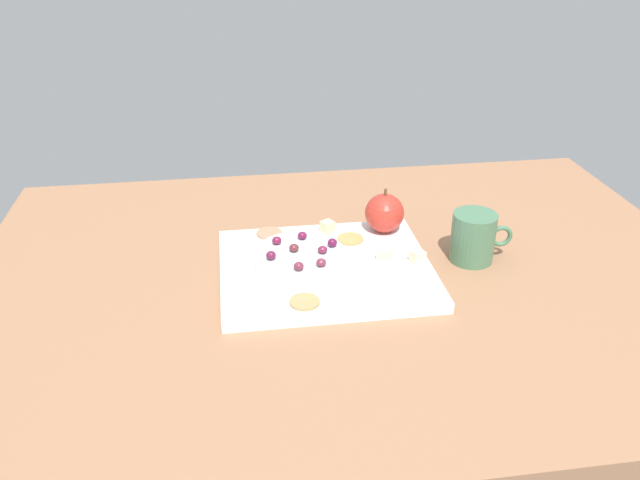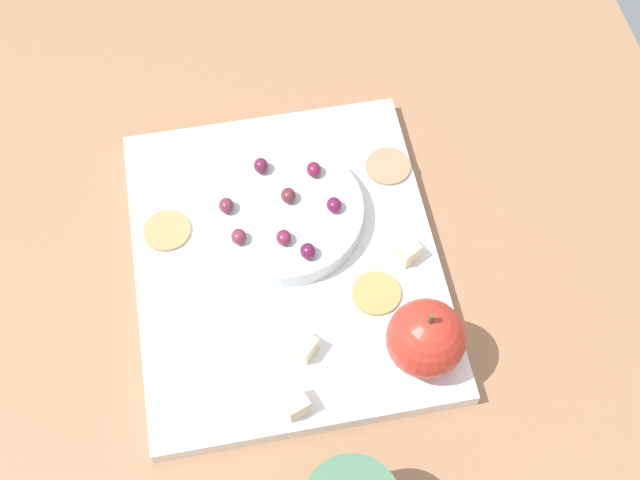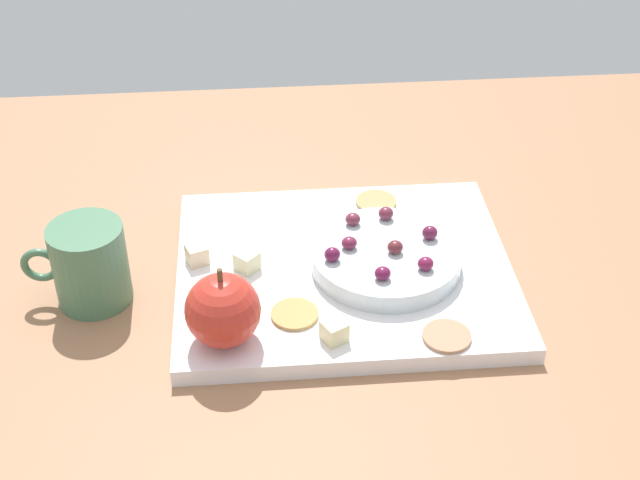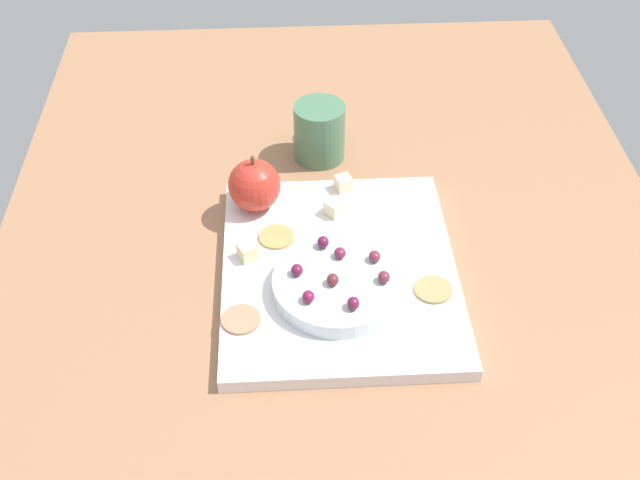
# 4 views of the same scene
# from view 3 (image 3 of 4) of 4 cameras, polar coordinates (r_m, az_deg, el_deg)

# --- Properties ---
(table) EXTENTS (1.27, 0.91, 0.04)m
(table) POSITION_cam_3_polar(r_m,az_deg,el_deg) (0.97, -0.68, -3.50)
(table) COLOR #9C6C4C
(table) RESTS_ON ground
(platter) EXTENTS (0.35, 0.29, 0.02)m
(platter) POSITION_cam_3_polar(r_m,az_deg,el_deg) (0.95, 1.55, -2.16)
(platter) COLOR white
(platter) RESTS_ON table
(serving_dish) EXTENTS (0.16, 0.16, 0.02)m
(serving_dish) POSITION_cam_3_polar(r_m,az_deg,el_deg) (0.94, 4.20, -1.12)
(serving_dish) COLOR silver
(serving_dish) RESTS_ON platter
(apple_whole) EXTENTS (0.07, 0.07, 0.07)m
(apple_whole) POSITION_cam_3_polar(r_m,az_deg,el_deg) (0.84, -6.18, -4.45)
(apple_whole) COLOR red
(apple_whole) RESTS_ON platter
(apple_stem) EXTENTS (0.01, 0.01, 0.01)m
(apple_stem) POSITION_cam_3_polar(r_m,az_deg,el_deg) (0.81, -6.37, -2.22)
(apple_stem) COLOR brown
(apple_stem) RESTS_ON apple_whole
(cheese_cube_0) EXTENTS (0.03, 0.03, 0.02)m
(cheese_cube_0) POSITION_cam_3_polar(r_m,az_deg,el_deg) (0.95, -7.80, -0.90)
(cheese_cube_0) COLOR beige
(cheese_cube_0) RESTS_ON platter
(cheese_cube_1) EXTENTS (0.03, 0.03, 0.02)m
(cheese_cube_1) POSITION_cam_3_polar(r_m,az_deg,el_deg) (0.85, 0.92, -5.81)
(cheese_cube_1) COLOR beige
(cheese_cube_1) RESTS_ON platter
(cheese_cube_2) EXTENTS (0.03, 0.03, 0.02)m
(cheese_cube_2) POSITION_cam_3_polar(r_m,az_deg,el_deg) (0.93, -4.65, -1.42)
(cheese_cube_2) COLOR beige
(cheese_cube_2) RESTS_ON platter
(cracker_0) EXTENTS (0.05, 0.05, 0.00)m
(cracker_0) POSITION_cam_3_polar(r_m,az_deg,el_deg) (0.86, 8.04, -6.06)
(cracker_0) COLOR tan
(cracker_0) RESTS_ON platter
(cracker_1) EXTENTS (0.05, 0.05, 0.00)m
(cracker_1) POSITION_cam_3_polar(r_m,az_deg,el_deg) (1.04, 3.57, 2.43)
(cracker_1) COLOR tan
(cracker_1) RESTS_ON platter
(cracker_2) EXTENTS (0.05, 0.05, 0.00)m
(cracker_2) POSITION_cam_3_polar(r_m,az_deg,el_deg) (0.88, -1.62, -4.73)
(cracker_2) COLOR tan
(cracker_2) RESTS_ON platter
(grape_0) EXTENTS (0.02, 0.01, 0.01)m
(grape_0) POSITION_cam_3_polar(r_m,az_deg,el_deg) (0.91, 6.71, -1.50)
(grape_0) COLOR maroon
(grape_0) RESTS_ON serving_dish
(grape_1) EXTENTS (0.02, 0.01, 0.01)m
(grape_1) POSITION_cam_3_polar(r_m,az_deg,el_deg) (0.89, 3.99, -2.12)
(grape_1) COLOR maroon
(grape_1) RESTS_ON serving_dish
(grape_2) EXTENTS (0.02, 0.01, 0.01)m
(grape_2) POSITION_cam_3_polar(r_m,az_deg,el_deg) (0.93, 1.85, -0.10)
(grape_2) COLOR maroon
(grape_2) RESTS_ON serving_dish
(grape_3) EXTENTS (0.02, 0.01, 0.02)m
(grape_3) POSITION_cam_3_polar(r_m,az_deg,el_deg) (0.95, 6.97, 0.46)
(grape_3) COLOR maroon
(grape_3) RESTS_ON serving_dish
(grape_4) EXTENTS (0.02, 0.01, 0.01)m
(grape_4) POSITION_cam_3_polar(r_m,az_deg,el_deg) (0.96, 2.09, 1.34)
(grape_4) COLOR maroon
(grape_4) RESTS_ON serving_dish
(grape_5) EXTENTS (0.02, 0.01, 0.02)m
(grape_5) POSITION_cam_3_polar(r_m,az_deg,el_deg) (0.91, 0.78, -0.92)
(grape_5) COLOR #60173D
(grape_5) RESTS_ON serving_dish
(grape_6) EXTENTS (0.02, 0.01, 0.01)m
(grape_6) POSITION_cam_3_polar(r_m,az_deg,el_deg) (0.93, 4.78, -0.45)
(grape_6) COLOR maroon
(grape_6) RESTS_ON serving_dish
(grape_7) EXTENTS (0.02, 0.01, 0.01)m
(grape_7) POSITION_cam_3_polar(r_m,az_deg,el_deg) (0.97, 4.20, 1.70)
(grape_7) COLOR maroon
(grape_7) RESTS_ON serving_dish
(cup) EXTENTS (0.11, 0.08, 0.09)m
(cup) POSITION_cam_3_polar(r_m,az_deg,el_deg) (0.93, -14.43, -1.50)
(cup) COLOR #477555
(cup) RESTS_ON table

